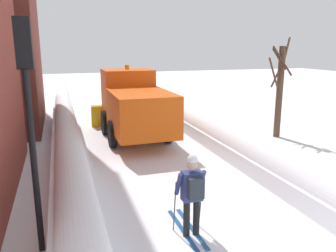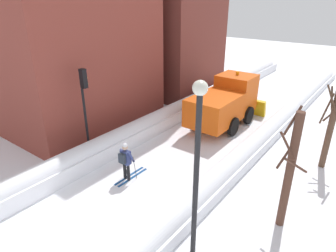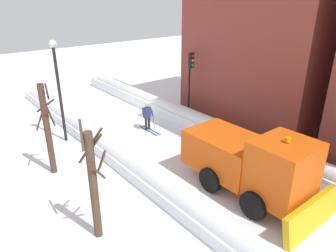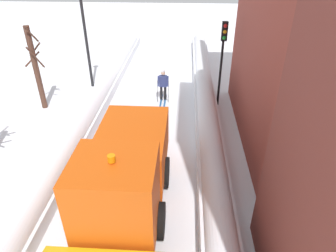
{
  "view_description": "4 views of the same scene",
  "coord_description": "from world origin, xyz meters",
  "px_view_note": "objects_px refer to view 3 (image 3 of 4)",
  "views": [
    {
      "loc": [
        -3.05,
        -2.83,
        3.93
      ],
      "look_at": [
        0.44,
        8.04,
        1.25
      ],
      "focal_mm": 36.32,
      "sensor_mm": 36.0,
      "label": 1
    },
    {
      "loc": [
        7.57,
        -4.5,
        7.51
      ],
      "look_at": [
        -0.54,
        6.2,
        1.56
      ],
      "focal_mm": 31.74,
      "sensor_mm": 36.0,
      "label": 2
    },
    {
      "loc": [
        9.53,
        17.89,
        7.82
      ],
      "look_at": [
        0.26,
        6.31,
        1.48
      ],
      "focal_mm": 33.57,
      "sensor_mm": 36.0,
      "label": 3
    },
    {
      "loc": [
        -1.77,
        18.5,
        7.5
      ],
      "look_at": [
        -1.15,
        8.32,
        1.34
      ],
      "focal_mm": 32.03,
      "sensor_mm": 36.0,
      "label": 4
    }
  ],
  "objects_px": {
    "bare_tree_near": "(47,129)",
    "plow_truck": "(251,162)",
    "skier": "(147,114)",
    "street_lamp": "(58,80)",
    "bare_tree_mid": "(94,183)",
    "traffic_light_pole": "(191,74)"
  },
  "relations": [
    {
      "from": "street_lamp",
      "to": "bare_tree_mid",
      "type": "relative_size",
      "value": 1.3
    },
    {
      "from": "street_lamp",
      "to": "bare_tree_mid",
      "type": "distance_m",
      "value": 8.46
    },
    {
      "from": "skier",
      "to": "traffic_light_pole",
      "type": "distance_m",
      "value": 3.71
    },
    {
      "from": "skier",
      "to": "plow_truck",
      "type": "bearing_deg",
      "value": 86.09
    },
    {
      "from": "plow_truck",
      "to": "bare_tree_mid",
      "type": "xyz_separation_m",
      "value": [
        6.06,
        -1.69,
        0.64
      ]
    },
    {
      "from": "plow_truck",
      "to": "street_lamp",
      "type": "height_order",
      "value": "street_lamp"
    },
    {
      "from": "skier",
      "to": "bare_tree_mid",
      "type": "height_order",
      "value": "bare_tree_mid"
    },
    {
      "from": "skier",
      "to": "bare_tree_mid",
      "type": "relative_size",
      "value": 0.42
    },
    {
      "from": "skier",
      "to": "street_lamp",
      "type": "distance_m",
      "value": 5.44
    },
    {
      "from": "traffic_light_pole",
      "to": "street_lamp",
      "type": "bearing_deg",
      "value": -15.99
    },
    {
      "from": "bare_tree_near",
      "to": "street_lamp",
      "type": "bearing_deg",
      "value": -120.98
    },
    {
      "from": "bare_tree_mid",
      "to": "traffic_light_pole",
      "type": "bearing_deg",
      "value": -148.44
    },
    {
      "from": "plow_truck",
      "to": "traffic_light_pole",
      "type": "bearing_deg",
      "value": -115.14
    },
    {
      "from": "plow_truck",
      "to": "street_lamp",
      "type": "bearing_deg",
      "value": -67.83
    },
    {
      "from": "bare_tree_near",
      "to": "bare_tree_mid",
      "type": "distance_m",
      "value": 5.12
    },
    {
      "from": "street_lamp",
      "to": "bare_tree_near",
      "type": "bearing_deg",
      "value": 59.02
    },
    {
      "from": "bare_tree_near",
      "to": "skier",
      "type": "bearing_deg",
      "value": -168.3
    },
    {
      "from": "bare_tree_mid",
      "to": "bare_tree_near",
      "type": "bearing_deg",
      "value": -93.38
    },
    {
      "from": "street_lamp",
      "to": "bare_tree_near",
      "type": "distance_m",
      "value": 3.69
    },
    {
      "from": "street_lamp",
      "to": "bare_tree_mid",
      "type": "xyz_separation_m",
      "value": [
        2.08,
        8.07,
        -1.41
      ]
    },
    {
      "from": "traffic_light_pole",
      "to": "street_lamp",
      "type": "height_order",
      "value": "street_lamp"
    },
    {
      "from": "bare_tree_near",
      "to": "plow_truck",
      "type": "bearing_deg",
      "value": 130.23
    }
  ]
}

